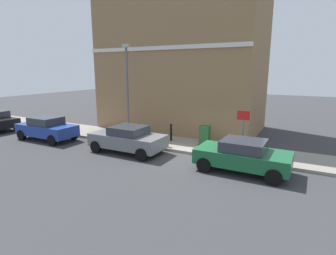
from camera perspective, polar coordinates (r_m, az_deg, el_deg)
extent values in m
plane|color=#38383A|center=(13.46, 5.29, -6.57)|extent=(80.00, 80.00, 0.00)
cube|color=gray|center=(17.92, -10.37, -1.73)|extent=(2.73, 30.00, 0.15)
cube|color=olive|center=(20.10, 3.19, 12.83)|extent=(6.52, 11.11, 9.12)
cube|color=silver|center=(17.21, -1.54, 16.64)|extent=(0.12, 11.11, 0.24)
cube|color=#195933|center=(11.97, 15.58, -6.16)|extent=(1.89, 3.95, 0.63)
cube|color=#2D333D|center=(11.81, 15.85, -3.73)|extent=(1.63, 1.80, 0.47)
cylinder|color=black|center=(11.67, 7.71, -7.93)|extent=(0.23, 0.64, 0.64)
cylinder|color=black|center=(13.21, 10.42, -5.63)|extent=(0.23, 0.64, 0.64)
cylinder|color=black|center=(11.06, 21.63, -9.86)|extent=(0.23, 0.64, 0.64)
cylinder|color=black|center=(12.67, 22.66, -7.16)|extent=(0.23, 0.64, 0.64)
cube|color=slate|center=(14.36, -8.62, -2.71)|extent=(1.81, 4.00, 0.68)
cube|color=#2D333D|center=(14.18, -8.40, -0.63)|extent=(1.59, 1.73, 0.44)
cylinder|color=black|center=(14.72, -15.10, -3.99)|extent=(0.22, 0.64, 0.64)
cylinder|color=black|center=(15.96, -10.96, -2.56)|extent=(0.22, 0.64, 0.64)
cylinder|color=black|center=(12.98, -5.63, -5.79)|extent=(0.22, 0.64, 0.64)
cylinder|color=black|center=(14.36, -1.88, -3.98)|extent=(0.22, 0.64, 0.64)
cube|color=navy|center=(18.38, -24.43, -0.42)|extent=(1.68, 3.91, 0.67)
cube|color=#2D333D|center=(18.28, -24.59, 1.30)|extent=(1.48, 1.75, 0.49)
cylinder|color=black|center=(19.13, -28.79, -1.42)|extent=(0.22, 0.64, 0.64)
cylinder|color=black|center=(20.01, -25.05, -0.52)|extent=(0.22, 0.64, 0.64)
cylinder|color=black|center=(16.90, -23.48, -2.54)|extent=(0.22, 0.64, 0.64)
cylinder|color=black|center=(17.89, -19.57, -1.46)|extent=(0.22, 0.64, 0.64)
cylinder|color=black|center=(22.49, -29.66, 0.31)|extent=(0.24, 0.65, 0.64)
cube|color=#1E4C28|center=(15.07, 7.83, -1.73)|extent=(0.40, 0.55, 1.15)
cube|color=#333333|center=(15.20, 7.77, -3.69)|extent=(0.46, 0.61, 0.08)
cylinder|color=black|center=(16.01, 0.65, -1.15)|extent=(0.12, 0.12, 0.95)
sphere|color=black|center=(15.91, 0.66, 0.58)|extent=(0.14, 0.14, 0.14)
cylinder|color=#59595B|center=(13.37, 15.61, -1.30)|extent=(0.08, 0.08, 2.30)
cube|color=white|center=(13.18, 15.81, 2.49)|extent=(0.03, 0.56, 0.40)
cube|color=red|center=(13.17, 15.80, 2.48)|extent=(0.01, 0.60, 0.44)
cylinder|color=#59595B|center=(17.05, -8.64, 7.27)|extent=(0.14, 0.14, 5.50)
cube|color=#A5A599|center=(17.06, -8.95, 16.91)|extent=(0.20, 0.44, 0.20)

